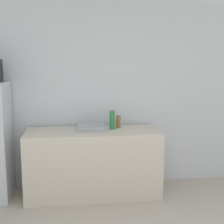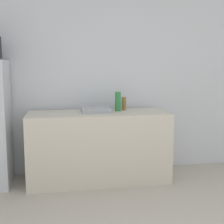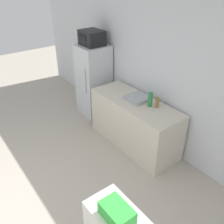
{
  "view_description": "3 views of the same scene",
  "coord_description": "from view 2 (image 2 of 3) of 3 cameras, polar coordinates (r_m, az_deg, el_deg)",
  "views": [
    {
      "loc": [
        -0.42,
        -1.55,
        1.77
      ],
      "look_at": [
        0.01,
        2.0,
        1.18
      ],
      "focal_mm": 50.0,
      "sensor_mm": 36.0,
      "label": 1
    },
    {
      "loc": [
        -0.69,
        -1.37,
        1.44
      ],
      "look_at": [
        -0.17,
        1.58,
        1.0
      ],
      "focal_mm": 50.0,
      "sensor_mm": 36.0,
      "label": 2
    },
    {
      "loc": [
        2.53,
        -0.13,
        2.87
      ],
      "look_at": [
        0.03,
        1.77,
        1.0
      ],
      "focal_mm": 40.0,
      "sensor_mm": 36.0,
      "label": 3
    }
  ],
  "objects": [
    {
      "name": "sink_basin",
      "position": [
        3.93,
        -3.01,
        0.48
      ],
      "size": [
        0.36,
        0.34,
        0.06
      ],
      "primitive_type": "cube",
      "color": "#9EA3A8",
      "rests_on": "counter"
    },
    {
      "name": "wall_back",
      "position": [
        4.26,
        -0.67,
        6.51
      ],
      "size": [
        8.0,
        0.06,
        2.6
      ],
      "primitive_type": "cube",
      "color": "silver",
      "rests_on": "ground_plane"
    },
    {
      "name": "counter",
      "position": [
        3.96,
        -2.51,
        -6.3
      ],
      "size": [
        1.74,
        0.67,
        0.87
      ],
      "primitive_type": "cube",
      "color": "beige",
      "rests_on": "ground_plane"
    },
    {
      "name": "bottle_tall",
      "position": [
        3.97,
        1.1,
        1.93
      ],
      "size": [
        0.08,
        0.08,
        0.24
      ],
      "primitive_type": "cylinder",
      "color": "#2D7F42",
      "rests_on": "counter"
    },
    {
      "name": "bottle_short",
      "position": [
        4.07,
        2.19,
        1.55
      ],
      "size": [
        0.06,
        0.06,
        0.17
      ],
      "primitive_type": "cylinder",
      "color": "olive",
      "rests_on": "counter"
    }
  ]
}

